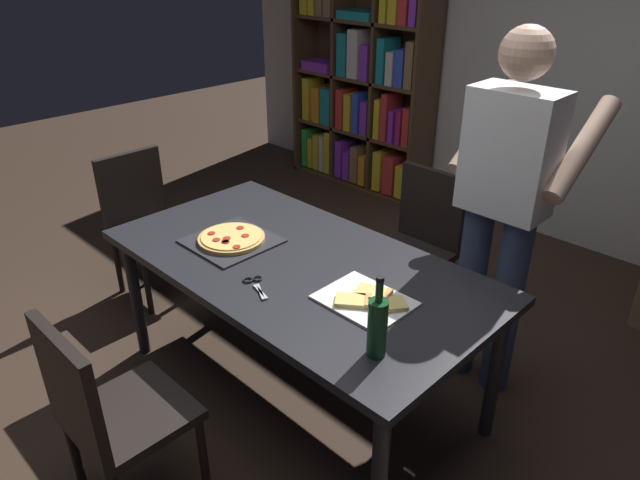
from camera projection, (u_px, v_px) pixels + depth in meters
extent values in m
plane|color=#38281E|center=(300.00, 388.00, 2.94)|extent=(12.00, 12.00, 0.00)
cube|color=silver|center=(570.00, 46.00, 3.94)|extent=(6.40, 0.10, 2.80)
cube|color=#232328|center=(297.00, 264.00, 2.61)|extent=(1.83, 0.96, 0.04)
cylinder|color=#232328|center=(136.00, 297.00, 3.05)|extent=(0.06, 0.06, 0.71)
cylinder|color=#232328|center=(253.00, 247.00, 3.55)|extent=(0.06, 0.06, 0.71)
cylinder|color=#232328|center=(495.00, 373.00, 2.51)|extent=(0.06, 0.06, 0.71)
cube|color=black|center=(131.00, 414.00, 2.19)|extent=(0.42, 0.42, 0.04)
cube|color=black|center=(69.00, 390.00, 1.96)|extent=(0.42, 0.04, 0.45)
cylinder|color=black|center=(203.00, 456.00, 2.29)|extent=(0.04, 0.04, 0.41)
cylinder|color=black|center=(155.00, 410.00, 2.52)|extent=(0.04, 0.04, 0.41)
cylinder|color=black|center=(76.00, 457.00, 2.29)|extent=(0.04, 0.04, 0.41)
cube|color=black|center=(409.00, 255.00, 3.30)|extent=(0.42, 0.42, 0.04)
cube|color=black|center=(432.00, 207.00, 3.31)|extent=(0.42, 0.04, 0.45)
cylinder|color=black|center=(363.00, 289.00, 3.40)|extent=(0.04, 0.04, 0.41)
cylinder|color=black|center=(413.00, 313.00, 3.18)|extent=(0.04, 0.04, 0.41)
cylinder|color=black|center=(400.00, 267.00, 3.63)|extent=(0.04, 0.04, 0.41)
cylinder|color=black|center=(449.00, 288.00, 3.41)|extent=(0.04, 0.04, 0.41)
cube|color=black|center=(153.00, 232.00, 3.56)|extent=(0.42, 0.42, 0.04)
cube|color=black|center=(131.00, 188.00, 3.57)|extent=(0.04, 0.42, 0.45)
cylinder|color=black|center=(147.00, 285.00, 3.44)|extent=(0.04, 0.04, 0.41)
cylinder|color=black|center=(197.00, 264.00, 3.67)|extent=(0.04, 0.04, 0.41)
cylinder|color=black|center=(118.00, 264.00, 3.66)|extent=(0.04, 0.04, 0.41)
cylinder|color=black|center=(167.00, 245.00, 3.89)|extent=(0.04, 0.04, 0.41)
cube|color=#513823|center=(307.00, 68.00, 5.44)|extent=(0.03, 0.35, 1.95)
cube|color=#513823|center=(426.00, 91.00, 4.59)|extent=(0.03, 0.35, 1.95)
cube|color=#513823|center=(358.00, 181.00, 5.46)|extent=(1.40, 0.35, 0.03)
cube|color=#513823|center=(373.00, 76.00, 5.11)|extent=(1.40, 0.03, 1.95)
cube|color=#513823|center=(359.00, 131.00, 5.23)|extent=(1.34, 0.29, 0.03)
cube|color=#513823|center=(361.00, 78.00, 5.01)|extent=(1.34, 0.29, 0.03)
cube|color=#513823|center=(363.00, 21.00, 4.80)|extent=(1.34, 0.29, 0.03)
cube|color=#513823|center=(342.00, 75.00, 5.15)|extent=(0.03, 0.29, 1.89)
cube|color=#513823|center=(381.00, 82.00, 4.87)|extent=(0.03, 0.29, 1.89)
cube|color=green|center=(312.00, 146.00, 5.72)|extent=(0.06, 0.22, 0.37)
cube|color=yellow|center=(317.00, 151.00, 5.69)|extent=(0.05, 0.22, 0.29)
cube|color=yellow|center=(323.00, 150.00, 5.63)|extent=(0.06, 0.22, 0.34)
cube|color=silver|center=(329.00, 152.00, 5.58)|extent=(0.05, 0.22, 0.35)
cube|color=yellow|center=(334.00, 151.00, 5.52)|extent=(0.07, 0.22, 0.40)
cube|color=purple|center=(346.00, 157.00, 5.44)|extent=(0.07, 0.22, 0.35)
cube|color=purple|center=(353.00, 164.00, 5.40)|extent=(0.07, 0.22, 0.27)
cube|color=olive|center=(361.00, 163.00, 5.32)|extent=(0.08, 0.22, 0.33)
cube|color=orange|center=(369.00, 169.00, 5.28)|extent=(0.07, 0.22, 0.27)
cube|color=yellow|center=(384.00, 169.00, 5.15)|extent=(0.09, 0.22, 0.35)
cube|color=red|center=(395.00, 174.00, 5.07)|extent=(0.11, 0.22, 0.34)
cube|color=yellow|center=(406.00, 180.00, 5.01)|extent=(0.09, 0.22, 0.29)
cube|color=yellow|center=(313.00, 98.00, 5.48)|extent=(0.08, 0.22, 0.39)
cube|color=orange|center=(323.00, 103.00, 5.42)|extent=(0.09, 0.22, 0.32)
cube|color=teal|center=(333.00, 106.00, 5.33)|extent=(0.11, 0.22, 0.33)
cube|color=red|center=(347.00, 108.00, 5.22)|extent=(0.07, 0.22, 0.35)
cube|color=yellow|center=(355.00, 111.00, 5.17)|extent=(0.07, 0.22, 0.33)
cube|color=blue|center=(363.00, 112.00, 5.10)|extent=(0.06, 0.22, 0.35)
cube|color=purple|center=(371.00, 117.00, 5.06)|extent=(0.07, 0.22, 0.29)
cube|color=yellow|center=(384.00, 118.00, 4.95)|extent=(0.06, 0.22, 0.34)
cube|color=red|center=(391.00, 116.00, 4.89)|extent=(0.06, 0.22, 0.40)
cube|color=purple|center=(398.00, 125.00, 4.87)|extent=(0.05, 0.22, 0.27)
cube|color=#B21E66|center=(405.00, 126.00, 4.82)|extent=(0.05, 0.22, 0.29)
cube|color=red|center=(413.00, 126.00, 4.76)|extent=(0.06, 0.22, 0.32)
cube|color=purple|center=(323.00, 65.00, 5.25)|extent=(0.32, 0.25, 0.08)
cube|color=teal|center=(349.00, 54.00, 4.99)|extent=(0.10, 0.22, 0.36)
cube|color=silver|center=(360.00, 53.00, 4.90)|extent=(0.11, 0.22, 0.40)
cube|color=purple|center=(372.00, 62.00, 4.85)|extent=(0.08, 0.22, 0.29)
cube|color=teal|center=(388.00, 60.00, 4.72)|extent=(0.07, 0.22, 0.36)
cube|color=silver|center=(397.00, 68.00, 4.69)|extent=(0.07, 0.22, 0.26)
cube|color=blue|center=(407.00, 67.00, 4.62)|extent=(0.08, 0.22, 0.29)
cube|color=olive|center=(417.00, 65.00, 4.54)|extent=(0.08, 0.22, 0.36)
cube|color=teal|center=(362.00, 15.00, 4.76)|extent=(0.36, 0.25, 0.07)
cube|color=yellow|center=(401.00, 4.00, 4.46)|extent=(0.08, 0.22, 0.29)
cube|color=red|center=(411.00, 5.00, 4.40)|extent=(0.08, 0.22, 0.28)
cube|color=purple|center=(421.00, 4.00, 4.34)|extent=(0.06, 0.22, 0.31)
cylinder|color=#38476B|center=(506.00, 306.00, 2.76)|extent=(0.14, 0.14, 0.95)
cylinder|color=#38476B|center=(470.00, 291.00, 2.88)|extent=(0.14, 0.14, 0.95)
cube|color=white|center=(511.00, 153.00, 2.47)|extent=(0.38, 0.22, 0.55)
sphere|color=#E0B293|center=(527.00, 53.00, 2.28)|extent=(0.22, 0.22, 0.22)
cylinder|color=#E0B293|center=(582.00, 149.00, 2.43)|extent=(0.09, 0.50, 0.39)
cylinder|color=#E0B293|center=(486.00, 127.00, 2.72)|extent=(0.09, 0.50, 0.39)
cube|color=#2D2D33|center=(232.00, 241.00, 2.76)|extent=(0.38, 0.38, 0.01)
cylinder|color=tan|center=(232.00, 238.00, 2.75)|extent=(0.32, 0.32, 0.02)
cylinder|color=#EACC6B|center=(231.00, 236.00, 2.74)|extent=(0.29, 0.29, 0.01)
cylinder|color=#B22819|center=(237.00, 247.00, 2.64)|extent=(0.04, 0.04, 0.00)
cylinder|color=#B22819|center=(227.00, 238.00, 2.71)|extent=(0.04, 0.04, 0.00)
cylinder|color=#B22819|center=(211.00, 233.00, 2.76)|extent=(0.04, 0.04, 0.00)
cylinder|color=#B22819|center=(245.00, 236.00, 2.74)|extent=(0.04, 0.04, 0.00)
cylinder|color=#B22819|center=(226.00, 242.00, 2.68)|extent=(0.04, 0.04, 0.00)
cylinder|color=#B22819|center=(225.00, 241.00, 2.69)|extent=(0.04, 0.04, 0.00)
cylinder|color=#B22819|center=(216.00, 240.00, 2.70)|extent=(0.04, 0.04, 0.00)
cylinder|color=#B22819|center=(240.00, 228.00, 2.81)|extent=(0.04, 0.04, 0.00)
cube|color=white|center=(365.00, 300.00, 2.30)|extent=(0.36, 0.28, 0.01)
cube|color=#EACC6B|center=(388.00, 305.00, 2.25)|extent=(0.15, 0.17, 0.02)
cube|color=tan|center=(373.00, 306.00, 2.24)|extent=(0.09, 0.07, 0.02)
cube|color=#EACC6B|center=(373.00, 293.00, 2.32)|extent=(0.16, 0.13, 0.02)
cube|color=tan|center=(387.00, 296.00, 2.30)|extent=(0.05, 0.09, 0.02)
cube|color=#EACC6B|center=(353.00, 300.00, 2.27)|extent=(0.17, 0.16, 0.02)
cube|color=tan|center=(368.00, 301.00, 2.27)|extent=(0.07, 0.09, 0.02)
cylinder|color=#194723|center=(377.00, 328.00, 1.96)|extent=(0.07, 0.07, 0.22)
cylinder|color=#194723|center=(379.00, 291.00, 1.89)|extent=(0.03, 0.03, 0.08)
cylinder|color=black|center=(380.00, 279.00, 1.87)|extent=(0.03, 0.03, 0.02)
cube|color=silver|center=(260.00, 292.00, 2.35)|extent=(0.12, 0.04, 0.01)
cube|color=silver|center=(260.00, 292.00, 2.35)|extent=(0.11, 0.07, 0.01)
torus|color=black|center=(257.00, 278.00, 2.45)|extent=(0.06, 0.06, 0.01)
torus|color=black|center=(248.00, 280.00, 2.44)|extent=(0.06, 0.06, 0.01)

